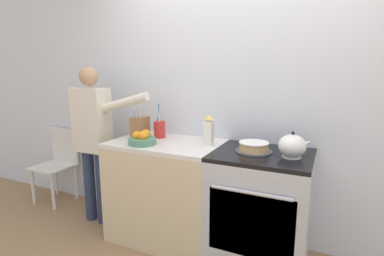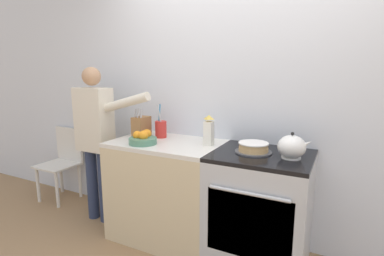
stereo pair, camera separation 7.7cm
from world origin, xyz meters
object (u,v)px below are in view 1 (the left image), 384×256
object	(u,v)px
dining_chair	(59,160)
fruit_bowl	(142,139)
tea_kettle	(292,146)
utensil_crock	(160,129)
knife_block	(140,127)
layer_cake	(254,147)
milk_carton	(209,131)
stove_range	(260,208)
person_baker	(93,133)

from	to	relation	value
dining_chair	fruit_bowl	bearing A→B (deg)	18.29
tea_kettle	fruit_bowl	world-z (taller)	tea_kettle
utensil_crock	knife_block	bearing A→B (deg)	-158.63
tea_kettle	dining_chair	size ratio (longest dim) A/B	0.29
layer_cake	milk_carton	bearing A→B (deg)	172.84
stove_range	layer_cake	bearing A→B (deg)	173.72
stove_range	utensil_crock	bearing A→B (deg)	172.68
utensil_crock	dining_chair	size ratio (longest dim) A/B	0.37
person_baker	knife_block	bearing A→B (deg)	5.20
person_baker	layer_cake	bearing A→B (deg)	-5.47
fruit_bowl	milk_carton	xyz separation A→B (m)	(0.52, 0.21, 0.08)
utensil_crock	layer_cake	bearing A→B (deg)	-7.40
utensil_crock	person_baker	size ratio (longest dim) A/B	0.20
knife_block	person_baker	bearing A→B (deg)	-167.27
stove_range	milk_carton	xyz separation A→B (m)	(-0.46, 0.06, 0.57)
milk_carton	dining_chair	bearing A→B (deg)	176.22
fruit_bowl	milk_carton	world-z (taller)	milk_carton
stove_range	fruit_bowl	xyz separation A→B (m)	(-0.98, -0.15, 0.49)
fruit_bowl	utensil_crock	bearing A→B (deg)	89.40
stove_range	fruit_bowl	world-z (taller)	fruit_bowl
stove_range	fruit_bowl	bearing A→B (deg)	-171.29
stove_range	person_baker	xyz separation A→B (m)	(-1.61, -0.05, 0.46)
person_baker	fruit_bowl	bearing A→B (deg)	-16.58
knife_block	milk_carton	size ratio (longest dim) A/B	1.07
stove_range	knife_block	world-z (taller)	knife_block
milk_carton	tea_kettle	bearing A→B (deg)	-6.23
utensil_crock	person_baker	distance (m)	0.67
knife_block	utensil_crock	world-z (taller)	utensil_crock
layer_cake	tea_kettle	distance (m)	0.29
tea_kettle	knife_block	xyz separation A→B (m)	(-1.36, 0.08, 0.01)
knife_block	person_baker	world-z (taller)	person_baker
layer_cake	fruit_bowl	distance (m)	0.92
layer_cake	person_baker	distance (m)	1.55
fruit_bowl	person_baker	size ratio (longest dim) A/B	0.15
tea_kettle	milk_carton	world-z (taller)	milk_carton
knife_block	dining_chair	world-z (taller)	knife_block
stove_range	knife_block	distance (m)	1.27
stove_range	milk_carton	world-z (taller)	milk_carton
stove_range	dining_chair	world-z (taller)	stove_range
knife_block	person_baker	xyz separation A→B (m)	(-0.47, -0.11, -0.08)
stove_range	layer_cake	xyz separation A→B (m)	(-0.07, 0.01, 0.48)
stove_range	utensil_crock	size ratio (longest dim) A/B	2.90
layer_cake	milk_carton	size ratio (longest dim) A/B	1.09
utensil_crock	person_baker	world-z (taller)	person_baker
stove_range	dining_chair	xyz separation A→B (m)	(-2.38, 0.18, 0.03)
knife_block	dining_chair	size ratio (longest dim) A/B	0.33
stove_range	dining_chair	distance (m)	2.39
layer_cake	knife_block	bearing A→B (deg)	177.29
tea_kettle	knife_block	size ratio (longest dim) A/B	0.88
layer_cake	stove_range	bearing A→B (deg)	-6.28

